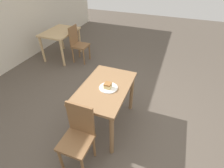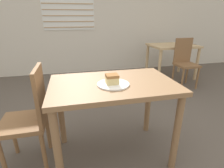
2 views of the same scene
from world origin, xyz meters
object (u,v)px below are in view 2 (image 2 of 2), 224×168
Objects in this scene: dining_table_near at (113,95)px; plate at (113,84)px; chair_far_corner at (185,61)px; cake_slice at (112,79)px; chair_near_window at (30,116)px; dining_table_far at (172,50)px.

plate is (-0.01, -0.06, 0.13)m from dining_table_near.
dining_table_near is 2.33m from chair_far_corner.
cake_slice is (-1.80, -1.56, 0.32)m from chair_far_corner.
chair_near_window is 0.77m from cake_slice.
dining_table_near is 4.00× the size of plate.
cake_slice is at bearing -112.01° from dining_table_near.
plate is at bearing -102.42° from dining_table_near.
chair_far_corner is at bearing 40.93° from cake_slice.
cake_slice is at bearing 149.56° from plate.
chair_far_corner is 3.43× the size of plate.
dining_table_far is (1.82, 2.04, -0.03)m from dining_table_near.
dining_table_near is at bearing -139.71° from chair_far_corner.
chair_far_corner is (2.49, 1.44, 0.00)m from chair_near_window.
chair_far_corner is at bearing 40.28° from dining_table_near.
chair_far_corner reaches higher than cake_slice.
chair_near_window is at bearing 169.89° from cake_slice.
chair_near_window is (-2.53, -1.97, -0.12)m from dining_table_far.
dining_table_near is at bearing 77.58° from plate.
chair_far_corner is 9.21× the size of cake_slice.
dining_table_near is at bearing 84.44° from chair_near_window.
cake_slice reaches higher than plate.
dining_table_near is 1.17× the size of chair_far_corner.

